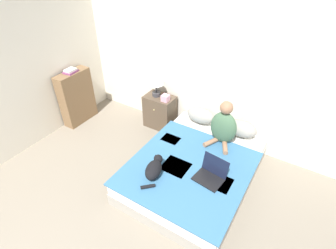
{
  "coord_description": "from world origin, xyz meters",
  "views": [
    {
      "loc": [
        1.47,
        0.22,
        2.91
      ],
      "look_at": [
        -0.11,
        2.78,
        0.73
      ],
      "focal_mm": 28.0,
      "sensor_mm": 36.0,
      "label": 1
    }
  ],
  "objects_px": {
    "book_stack_top": "(70,71)",
    "bed": "(195,169)",
    "nightstand": "(160,112)",
    "table_lamp": "(156,79)",
    "bookshelf": "(77,97)",
    "pillow_far": "(241,128)",
    "tissue_box": "(165,98)",
    "cat_tabby": "(154,169)",
    "person_sitting": "(224,126)",
    "laptop_open": "(211,174)",
    "pillow_near": "(201,115)"
  },
  "relations": [
    {
      "from": "table_lamp",
      "to": "tissue_box",
      "type": "height_order",
      "value": "table_lamp"
    },
    {
      "from": "bookshelf",
      "to": "bed",
      "type": "bearing_deg",
      "value": -4.61
    },
    {
      "from": "cat_tabby",
      "to": "bookshelf",
      "type": "distance_m",
      "value": 2.34
    },
    {
      "from": "tissue_box",
      "to": "book_stack_top",
      "type": "bearing_deg",
      "value": -159.73
    },
    {
      "from": "bed",
      "to": "table_lamp",
      "type": "height_order",
      "value": "table_lamp"
    },
    {
      "from": "pillow_near",
      "to": "table_lamp",
      "type": "xyz_separation_m",
      "value": [
        -0.87,
        -0.01,
        0.44
      ]
    },
    {
      "from": "nightstand",
      "to": "book_stack_top",
      "type": "distance_m",
      "value": 1.7
    },
    {
      "from": "nightstand",
      "to": "book_stack_top",
      "type": "height_order",
      "value": "book_stack_top"
    },
    {
      "from": "table_lamp",
      "to": "cat_tabby",
      "type": "bearing_deg",
      "value": -57.39
    },
    {
      "from": "tissue_box",
      "to": "laptop_open",
      "type": "bearing_deg",
      "value": -37.2
    },
    {
      "from": "book_stack_top",
      "to": "bed",
      "type": "bearing_deg",
      "value": -4.6
    },
    {
      "from": "person_sitting",
      "to": "nightstand",
      "type": "distance_m",
      "value": 1.38
    },
    {
      "from": "person_sitting",
      "to": "cat_tabby",
      "type": "distance_m",
      "value": 1.21
    },
    {
      "from": "person_sitting",
      "to": "book_stack_top",
      "type": "bearing_deg",
      "value": -172.64
    },
    {
      "from": "person_sitting",
      "to": "book_stack_top",
      "type": "distance_m",
      "value": 2.75
    },
    {
      "from": "bookshelf",
      "to": "book_stack_top",
      "type": "distance_m",
      "value": 0.52
    },
    {
      "from": "pillow_far",
      "to": "cat_tabby",
      "type": "bearing_deg",
      "value": -115.56
    },
    {
      "from": "tissue_box",
      "to": "bookshelf",
      "type": "xyz_separation_m",
      "value": [
        -1.57,
        -0.58,
        -0.18
      ]
    },
    {
      "from": "laptop_open",
      "to": "person_sitting",
      "type": "bearing_deg",
      "value": 109.67
    },
    {
      "from": "cat_tabby",
      "to": "bookshelf",
      "type": "bearing_deg",
      "value": 57.34
    },
    {
      "from": "laptop_open",
      "to": "tissue_box",
      "type": "relative_size",
      "value": 2.83
    },
    {
      "from": "laptop_open",
      "to": "tissue_box",
      "type": "bearing_deg",
      "value": 150.49
    },
    {
      "from": "nightstand",
      "to": "bookshelf",
      "type": "height_order",
      "value": "bookshelf"
    },
    {
      "from": "table_lamp",
      "to": "tissue_box",
      "type": "relative_size",
      "value": 3.33
    },
    {
      "from": "laptop_open",
      "to": "table_lamp",
      "type": "relative_size",
      "value": 0.85
    },
    {
      "from": "tissue_box",
      "to": "book_stack_top",
      "type": "height_order",
      "value": "book_stack_top"
    },
    {
      "from": "cat_tabby",
      "to": "bookshelf",
      "type": "relative_size",
      "value": 0.53
    },
    {
      "from": "bed",
      "to": "pillow_near",
      "type": "distance_m",
      "value": 0.98
    },
    {
      "from": "table_lamp",
      "to": "tissue_box",
      "type": "distance_m",
      "value": 0.36
    },
    {
      "from": "person_sitting",
      "to": "bed",
      "type": "bearing_deg",
      "value": -105.76
    },
    {
      "from": "cat_tabby",
      "to": "laptop_open",
      "type": "bearing_deg",
      "value": -77.03
    },
    {
      "from": "bed",
      "to": "nightstand",
      "type": "distance_m",
      "value": 1.43
    },
    {
      "from": "nightstand",
      "to": "table_lamp",
      "type": "distance_m",
      "value": 0.63
    },
    {
      "from": "bed",
      "to": "tissue_box",
      "type": "relative_size",
      "value": 14.6
    },
    {
      "from": "laptop_open",
      "to": "cat_tabby",
      "type": "bearing_deg",
      "value": -145.15
    },
    {
      "from": "nightstand",
      "to": "person_sitting",
      "type": "bearing_deg",
      "value": -12.59
    },
    {
      "from": "bed",
      "to": "pillow_near",
      "type": "relative_size",
      "value": 4.23
    },
    {
      "from": "tissue_box",
      "to": "table_lamp",
      "type": "bearing_deg",
      "value": 164.15
    },
    {
      "from": "bed",
      "to": "bookshelf",
      "type": "height_order",
      "value": "bookshelf"
    },
    {
      "from": "laptop_open",
      "to": "pillow_far",
      "type": "bearing_deg",
      "value": 96.5
    },
    {
      "from": "tissue_box",
      "to": "pillow_far",
      "type": "bearing_deg",
      "value": 3.33
    },
    {
      "from": "bed",
      "to": "pillow_far",
      "type": "relative_size",
      "value": 4.23
    },
    {
      "from": "bed",
      "to": "tissue_box",
      "type": "height_order",
      "value": "tissue_box"
    },
    {
      "from": "bookshelf",
      "to": "book_stack_top",
      "type": "bearing_deg",
      "value": -169.69
    },
    {
      "from": "pillow_far",
      "to": "tissue_box",
      "type": "bearing_deg",
      "value": -176.67
    },
    {
      "from": "table_lamp",
      "to": "tissue_box",
      "type": "xyz_separation_m",
      "value": [
        0.23,
        -0.07,
        -0.27
      ]
    },
    {
      "from": "bookshelf",
      "to": "pillow_far",
      "type": "bearing_deg",
      "value": 12.78
    },
    {
      "from": "person_sitting",
      "to": "book_stack_top",
      "type": "height_order",
      "value": "person_sitting"
    },
    {
      "from": "pillow_near",
      "to": "table_lamp",
      "type": "height_order",
      "value": "table_lamp"
    },
    {
      "from": "pillow_near",
      "to": "book_stack_top",
      "type": "relative_size",
      "value": 2.0
    }
  ]
}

